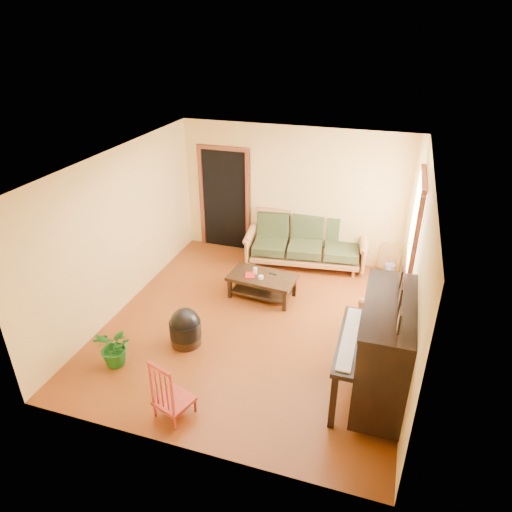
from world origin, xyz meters
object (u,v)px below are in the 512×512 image
(coffee_table, at_px, (262,286))
(potted_plant, at_px, (115,347))
(armchair, at_px, (387,302))
(red_chair, at_px, (173,387))
(footstool, at_px, (186,331))
(piano, at_px, (386,352))
(ceramic_crock, at_px, (390,270))
(sofa, at_px, (306,242))

(coffee_table, relative_size, potted_plant, 1.92)
(armchair, relative_size, potted_plant, 1.27)
(red_chair, bearing_deg, footstool, 128.39)
(armchair, relative_size, piano, 0.47)
(coffee_table, height_order, ceramic_crock, coffee_table)
(armchair, distance_m, ceramic_crock, 1.55)
(sofa, height_order, armchair, sofa)
(armchair, relative_size, red_chair, 0.88)
(potted_plant, bearing_deg, ceramic_crock, 46.77)
(sofa, relative_size, armchair, 3.03)
(footstool, distance_m, red_chair, 1.39)
(ceramic_crock, bearing_deg, potted_plant, -133.23)
(coffee_table, distance_m, footstool, 1.72)
(coffee_table, bearing_deg, footstool, -113.95)
(piano, distance_m, red_chair, 2.60)
(sofa, bearing_deg, footstool, -118.58)
(coffee_table, xyz_separation_m, potted_plant, (-1.41, -2.29, 0.09))
(footstool, relative_size, red_chair, 0.55)
(piano, bearing_deg, sofa, 117.06)
(coffee_table, bearing_deg, ceramic_crock, 34.29)
(sofa, relative_size, ceramic_crock, 9.25)
(armchair, xyz_separation_m, footstool, (-2.77, -1.45, -0.15))
(piano, bearing_deg, armchair, 91.19)
(sofa, xyz_separation_m, armchair, (1.61, -1.51, -0.11))
(coffee_table, bearing_deg, armchair, -3.40)
(ceramic_crock, xyz_separation_m, potted_plant, (-3.48, -3.70, 0.17))
(sofa, xyz_separation_m, red_chair, (-0.69, -4.25, -0.06))
(red_chair, height_order, potted_plant, red_chair)
(red_chair, distance_m, ceramic_crock, 4.86)
(armchair, bearing_deg, red_chair, -105.99)
(sofa, height_order, red_chair, sofa)
(red_chair, relative_size, potted_plant, 1.44)
(sofa, xyz_separation_m, potted_plant, (-1.87, -3.68, -0.19))
(potted_plant, bearing_deg, armchair, 31.92)
(potted_plant, bearing_deg, piano, 8.03)
(potted_plant, bearing_deg, sofa, 63.08)
(footstool, height_order, potted_plant, potted_plant)
(footstool, relative_size, ceramic_crock, 1.90)
(red_chair, bearing_deg, ceramic_crock, 80.24)
(sofa, relative_size, piano, 1.43)
(piano, bearing_deg, footstool, 174.96)
(piano, height_order, potted_plant, piano)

